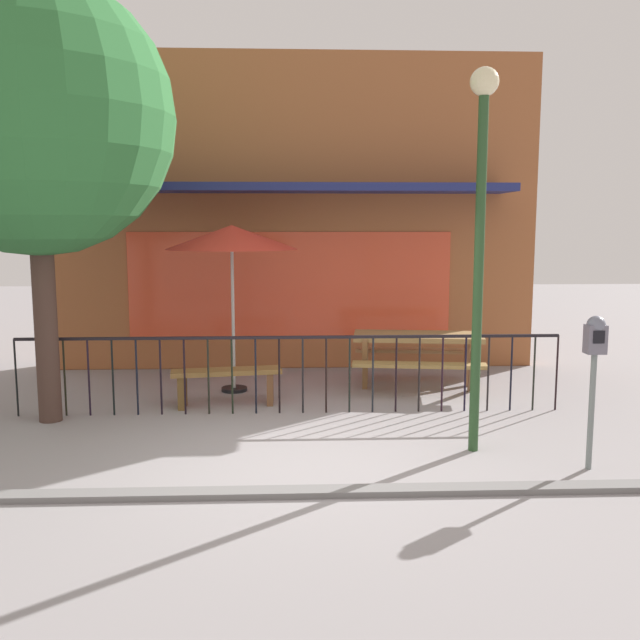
# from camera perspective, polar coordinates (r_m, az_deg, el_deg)

# --- Properties ---
(ground) EXTENTS (40.00, 40.00, 0.00)m
(ground) POSITION_cam_1_polar(r_m,az_deg,el_deg) (6.97, -2.34, -11.54)
(ground) COLOR gray
(pub_storefront) EXTENTS (7.92, 1.48, 4.99)m
(pub_storefront) POSITION_cam_1_polar(r_m,az_deg,el_deg) (11.30, -2.50, 8.75)
(pub_storefront) COLOR brown
(pub_storefront) RESTS_ON ground
(patio_fence_front) EXTENTS (6.68, 0.04, 0.97)m
(patio_fence_front) POSITION_cam_1_polar(r_m,az_deg,el_deg) (8.51, -2.41, -3.34)
(patio_fence_front) COLOR black
(patio_fence_front) RESTS_ON ground
(picnic_table_left) EXTENTS (1.96, 1.59, 0.79)m
(picnic_table_left) POSITION_cam_1_polar(r_m,az_deg,el_deg) (9.94, 8.03, -2.09)
(picnic_table_left) COLOR olive
(picnic_table_left) RESTS_ON ground
(patio_umbrella) EXTENTS (1.81, 1.81, 2.31)m
(patio_umbrella) POSITION_cam_1_polar(r_m,az_deg,el_deg) (9.57, -7.28, 6.68)
(patio_umbrella) COLOR black
(patio_umbrella) RESTS_ON ground
(patio_bench) EXTENTS (1.43, 0.52, 0.48)m
(patio_bench) POSITION_cam_1_polar(r_m,az_deg,el_deg) (8.98, -7.70, -4.84)
(patio_bench) COLOR olive
(patio_bench) RESTS_ON ground
(parking_meter_near) EXTENTS (0.18, 0.17, 1.48)m
(parking_meter_near) POSITION_cam_1_polar(r_m,az_deg,el_deg) (6.96, 21.68, -2.41)
(parking_meter_near) COLOR slate
(parking_meter_near) RESTS_ON ground
(street_tree) EXTENTS (3.15, 3.15, 5.10)m
(street_tree) POSITION_cam_1_polar(r_m,az_deg,el_deg) (8.70, -22.45, 15.20)
(street_tree) COLOR #48322A
(street_tree) RESTS_ON ground
(street_lamp) EXTENTS (0.28, 0.28, 3.82)m
(street_lamp) POSITION_cam_1_polar(r_m,az_deg,el_deg) (7.09, 13.08, 9.19)
(street_lamp) COLOR #284925
(street_lamp) RESTS_ON ground
(curb_edge) EXTENTS (11.09, 0.20, 0.11)m
(curb_edge) POSITION_cam_1_polar(r_m,az_deg,el_deg) (6.16, -2.31, -14.21)
(curb_edge) COLOR slate
(curb_edge) RESTS_ON ground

